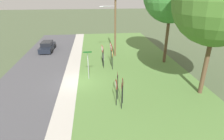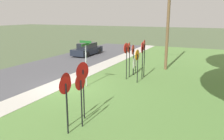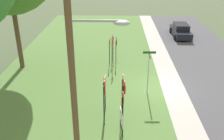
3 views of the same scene
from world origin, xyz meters
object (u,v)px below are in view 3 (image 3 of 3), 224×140
(yield_sign_near_right, at_px, (113,45))
(parked_sedan_distant, at_px, (181,30))
(stop_sign_near_left, at_px, (124,92))
(stop_sign_far_center, at_px, (105,85))
(yield_sign_far_right, at_px, (116,44))
(stop_sign_far_left, at_px, (104,89))
(stop_sign_near_right, at_px, (104,93))
(yield_sign_near_left, at_px, (112,42))
(stop_sign_center_tall, at_px, (123,102))
(notice_board, at_px, (122,119))
(street_name_post, at_px, (148,69))
(utility_pole, at_px, (75,67))
(yield_sign_far_left, at_px, (110,45))
(stop_sign_far_right, at_px, (123,86))

(yield_sign_near_right, height_order, parked_sedan_distant, yield_sign_near_right)
(stop_sign_near_left, bearing_deg, stop_sign_far_center, 31.18)
(yield_sign_near_right, bearing_deg, stop_sign_near_left, -166.59)
(yield_sign_far_right, bearing_deg, yield_sign_near_right, 161.73)
(stop_sign_far_left, height_order, yield_sign_near_right, stop_sign_far_left)
(stop_sign_near_right, bearing_deg, stop_sign_far_center, -4.70)
(stop_sign_far_left, distance_m, yield_sign_near_right, 7.29)
(stop_sign_far_center, distance_m, yield_sign_near_left, 7.66)
(stop_sign_center_tall, bearing_deg, notice_board, 163.53)
(street_name_post, bearing_deg, stop_sign_far_center, 126.84)
(yield_sign_far_right, xyz_separation_m, utility_pole, (-11.93, 1.34, 3.21))
(yield_sign_far_right, bearing_deg, stop_sign_far_center, 171.46)
(stop_sign_far_center, relative_size, stop_sign_center_tall, 0.98)
(stop_sign_near_left, distance_m, stop_sign_near_right, 1.08)
(stop_sign_center_tall, relative_size, yield_sign_near_right, 0.90)
(stop_sign_near_right, xyz_separation_m, yield_sign_far_left, (8.51, 0.01, -0.35))
(stop_sign_far_right, bearing_deg, street_name_post, -27.08)
(stop_sign_far_center, xyz_separation_m, yield_sign_far_left, (6.94, -0.01, 0.02))
(yield_sign_near_left, bearing_deg, yield_sign_far_right, -138.28)
(yield_sign_near_right, relative_size, parked_sedan_distant, 0.57)
(stop_sign_near_left, distance_m, yield_sign_near_left, 8.90)
(stop_sign_far_left, relative_size, yield_sign_far_right, 1.17)
(stop_sign_far_right, relative_size, stop_sign_center_tall, 1.13)
(stop_sign_far_right, xyz_separation_m, yield_sign_near_right, (6.77, 0.66, 0.03))
(stop_sign_far_center, distance_m, utility_pole, 5.82)
(parked_sedan_distant, bearing_deg, utility_pole, 157.86)
(stop_sign_near_right, distance_m, yield_sign_far_right, 8.77)
(notice_board, bearing_deg, parked_sedan_distant, -29.07)
(yield_sign_near_right, relative_size, utility_pole, 0.28)
(yield_sign_near_right, distance_m, yield_sign_far_right, 0.96)
(yield_sign_far_right, bearing_deg, yield_sign_far_left, 109.86)
(stop_sign_near_left, distance_m, stop_sign_center_tall, 0.73)
(parked_sedan_distant, bearing_deg, yield_sign_near_left, 135.66)
(utility_pole, bearing_deg, yield_sign_far_left, -3.95)
(stop_sign_far_right, bearing_deg, yield_sign_near_right, 11.16)
(stop_sign_near_left, distance_m, parked_sedan_distant, 17.51)
(stop_sign_far_left, height_order, yield_sign_far_left, stop_sign_far_left)
(yield_sign_near_right, relative_size, street_name_post, 0.87)
(yield_sign_near_right, distance_m, yield_sign_far_left, 0.78)
(yield_sign_near_right, bearing_deg, yield_sign_near_left, 12.86)
(stop_sign_near_left, height_order, yield_sign_near_right, stop_sign_near_left)
(stop_sign_near_right, relative_size, street_name_post, 0.94)
(yield_sign_far_left, height_order, notice_board, yield_sign_far_left)
(stop_sign_center_tall, xyz_separation_m, yield_sign_far_right, (9.07, 0.42, 0.02))
(stop_sign_far_left, xyz_separation_m, yield_sign_far_right, (8.19, -0.56, -0.25))
(stop_sign_center_tall, height_order, yield_sign_far_right, stop_sign_center_tall)
(yield_sign_far_left, xyz_separation_m, parked_sedan_distant, (8.05, -7.57, -1.04))
(stop_sign_far_right, bearing_deg, notice_board, -176.77)
(stop_sign_far_right, bearing_deg, stop_sign_near_left, -170.64)
(stop_sign_far_right, height_order, utility_pole, utility_pole)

